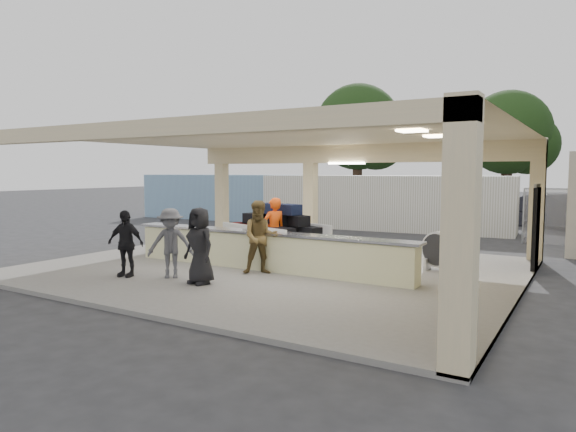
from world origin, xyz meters
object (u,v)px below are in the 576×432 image
Objects in this scene: baggage_counter at (264,251)px; passenger_d at (200,246)px; passenger_b at (125,243)px; passenger_a at (260,237)px; drum_fan at (439,250)px; car_dark at (558,212)px; container_white at (383,202)px; container_blue at (223,197)px; baggage_handler at (274,231)px; luggage_cart at (276,230)px; passenger_c at (171,243)px.

passenger_d is (-0.30, -2.13, 0.37)m from baggage_counter.
passenger_a is at bearing 22.03° from passenger_b.
passenger_a is at bearing -121.90° from drum_fan.
container_white reaches higher than car_dark.
drum_fan is 16.99m from container_blue.
container_blue is at bearing -107.81° from baggage_handler.
passenger_a reaches higher than drum_fan.
passenger_c is at bearing -86.79° from luggage_cart.
baggage_handler is at bearing 104.21° from baggage_counter.
passenger_c is at bearing -119.13° from drum_fan.
passenger_d is (2.06, 0.29, 0.06)m from passenger_b.
container_white is at bearing -146.94° from baggage_handler.
passenger_a reaches higher than passenger_b.
passenger_c is (-0.83, -3.30, -0.04)m from luggage_cart.
drum_fan is at bearing 21.41° from passenger_b.
passenger_d reaches higher than baggage_counter.
passenger_d is at bearing -57.58° from container_blue.
baggage_counter is 0.92m from baggage_handler.
container_blue is at bearing 84.97° from passenger_c.
drum_fan is 4.33m from baggage_handler.
drum_fan is 0.61× the size of passenger_c.
car_dark is (8.14, 17.88, -0.12)m from passenger_b.
drum_fan is at bearing -37.22° from container_blue.
luggage_cart is at bearing 104.48° from passenger_d.
passenger_b reaches higher than drum_fan.
container_blue is (-10.10, 10.64, 0.21)m from baggage_handler.
passenger_b is at bearing -5.08° from baggage_handler.
drum_fan is 0.56× the size of passenger_a.
passenger_c is 0.96× the size of passenger_d.
passenger_b is 1.13m from passenger_c.
passenger_b is 0.17× the size of container_blue.
passenger_a reaches higher than car_dark.
passenger_a is 0.39× the size of car_dark.
container_blue is at bearing 137.95° from passenger_d.
car_dark is 16.58m from container_blue.
passenger_a is at bearing -52.57° from container_blue.
baggage_handler reaches higher than passenger_b.
passenger_c is 0.15× the size of container_white.
baggage_handler reaches higher than drum_fan.
baggage_handler is at bearing 29.59° from passenger_c.
container_white is (-0.52, 9.89, 0.24)m from luggage_cart.
container_blue is at bearing 169.25° from drum_fan.
luggage_cart reaches higher than car_dark.
baggage_counter is at bearing -52.59° from luggage_cart.
drum_fan is at bearing 56.97° from passenger_d.
passenger_d is at bearing -97.99° from baggage_counter.
passenger_d is 0.15× the size of container_white.
luggage_cart is at bearing 74.54° from passenger_a.
passenger_a is 1.71m from passenger_d.
baggage_counter is 4.55× the size of baggage_handler.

